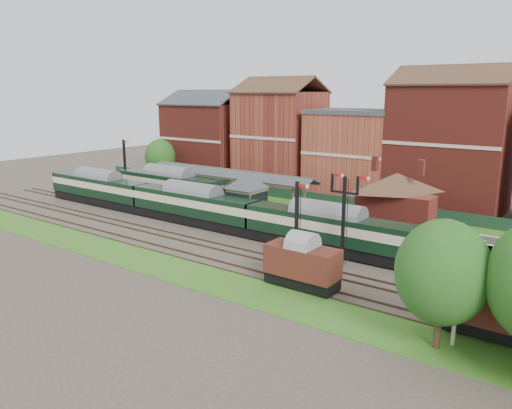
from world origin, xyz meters
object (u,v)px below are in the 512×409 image
Objects in this scene: signal_box at (247,198)px; goods_van_a at (302,263)px; semaphore_bracket at (344,215)px; platform_railcar at (169,185)px; dmu_train at (193,204)px.

signal_box is 19.25m from goods_van_a.
platform_railcar is at bearing 163.81° from semaphore_bracket.
signal_box reaches higher than dmu_train.
dmu_train is 22.05m from goods_van_a.
semaphore_bracket is (15.04, -5.75, 1.44)m from signal_box.
dmu_train is 9.03× the size of goods_van_a.
platform_railcar is at bearing 153.26° from goods_van_a.
signal_box is 0.73× the size of semaphore_bracket.
goods_van_a is at bearing -26.74° from platform_railcar.
semaphore_bracket is 0.45× the size of platform_railcar.
goods_van_a is (14.81, -12.25, -1.19)m from signal_box.
signal_box is 6.29m from dmu_train.
signal_box is at bearing 140.40° from goods_van_a.
dmu_train is (-5.32, -3.25, -0.84)m from signal_box.
goods_van_a is at bearing -24.10° from dmu_train.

